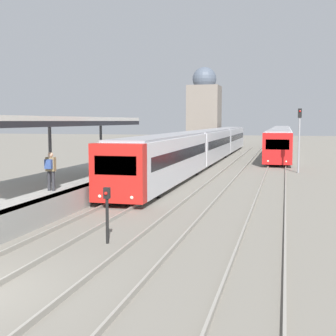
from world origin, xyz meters
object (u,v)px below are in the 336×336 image
(signal_post_near, at_px, (107,209))
(signal_mast_far, at_px, (299,132))
(person_on_platform, at_px, (50,168))
(train_far, at_px, (280,138))
(train_near, at_px, (207,144))

(signal_post_near, height_order, signal_mast_far, signal_mast_far)
(person_on_platform, xyz_separation_m, signal_mast_far, (10.70, 18.85, 1.13))
(signal_mast_far, bearing_deg, train_far, 93.57)
(person_on_platform, xyz_separation_m, signal_post_near, (4.18, -4.10, -0.82))
(signal_post_near, relative_size, signal_mast_far, 0.38)
(person_on_platform, relative_size, signal_mast_far, 0.34)
(train_near, relative_size, signal_mast_far, 10.29)
(person_on_platform, distance_m, train_near, 26.74)
(person_on_platform, height_order, signal_mast_far, signal_mast_far)
(signal_post_near, xyz_separation_m, signal_mast_far, (6.52, 22.95, 1.95))
(signal_post_near, bearing_deg, signal_mast_far, 74.13)
(person_on_platform, distance_m, signal_post_near, 5.91)
(signal_mast_far, bearing_deg, person_on_platform, -119.59)
(train_far, distance_m, signal_post_near, 49.61)
(train_near, height_order, train_far, train_near)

